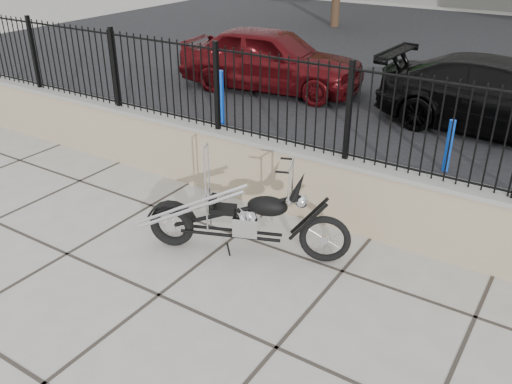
{
  "coord_description": "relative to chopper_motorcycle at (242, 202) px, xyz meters",
  "views": [
    {
      "loc": [
        3.48,
        -3.43,
        3.68
      ],
      "look_at": [
        0.3,
        1.5,
        0.71
      ],
      "focal_mm": 38.0,
      "sensor_mm": 36.0,
      "label": 1
    }
  ],
  "objects": [
    {
      "name": "chopper_motorcycle",
      "position": [
        0.0,
        0.0,
        0.0
      ],
      "size": [
        2.35,
        1.26,
        1.42
      ],
      "primitive_type": null,
      "rotation": [
        0.0,
        0.0,
        0.38
      ],
      "color": "black",
      "rests_on": "ground_plane"
    },
    {
      "name": "bollard_a",
      "position": [
        -2.86,
        3.47,
        -0.14
      ],
      "size": [
        0.17,
        0.17,
        1.13
      ],
      "primitive_type": "cylinder",
      "rotation": [
        0.0,
        0.0,
        -0.26
      ],
      "color": "#0B59AF",
      "rests_on": "ground_plane"
    },
    {
      "name": "ground_plane",
      "position": [
        -0.3,
        -1.2,
        -0.71
      ],
      "size": [
        90.0,
        90.0,
        0.0
      ],
      "primitive_type": "plane",
      "color": "#99968E",
      "rests_on": "ground"
    },
    {
      "name": "bollard_b",
      "position": [
        1.41,
        3.8,
        -0.27
      ],
      "size": [
        0.14,
        0.14,
        0.87
      ],
      "primitive_type": "cylinder",
      "rotation": [
        0.0,
        0.0,
        0.39
      ],
      "color": "#0B2EA9",
      "rests_on": "ground_plane"
    },
    {
      "name": "parking_lot",
      "position": [
        -0.3,
        11.3,
        -0.71
      ],
      "size": [
        30.0,
        30.0,
        0.0
      ],
      "primitive_type": "plane",
      "color": "black",
      "rests_on": "ground"
    },
    {
      "name": "retaining_wall",
      "position": [
        -0.3,
        1.3,
        -0.23
      ],
      "size": [
        14.0,
        0.36,
        0.96
      ],
      "primitive_type": "cube",
      "color": "gray",
      "rests_on": "ground_plane"
    },
    {
      "name": "car_black",
      "position": [
        1.77,
        6.14,
        -0.02
      ],
      "size": [
        4.81,
        2.14,
        1.37
      ],
      "primitive_type": "imported",
      "rotation": [
        0.0,
        0.0,
        1.52
      ],
      "color": "black",
      "rests_on": "parking_lot"
    },
    {
      "name": "iron_fence",
      "position": [
        -0.3,
        1.3,
        0.85
      ],
      "size": [
        14.0,
        0.08,
        1.2
      ],
      "primitive_type": "cube",
      "color": "black",
      "rests_on": "retaining_wall"
    },
    {
      "name": "car_red",
      "position": [
        -3.43,
        6.27,
        0.03
      ],
      "size": [
        4.56,
        2.3,
        1.49
      ],
      "primitive_type": "imported",
      "rotation": [
        0.0,
        0.0,
        1.7
      ],
      "color": "#4A0A0E",
      "rests_on": "parking_lot"
    }
  ]
}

